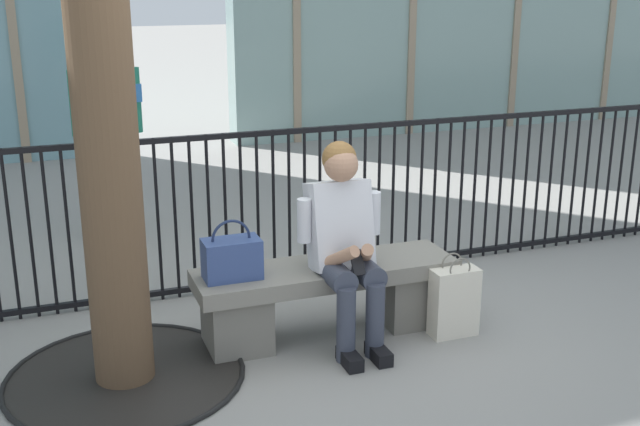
{
  "coord_description": "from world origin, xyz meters",
  "views": [
    {
      "loc": [
        -1.57,
        -4.17,
        2.14
      ],
      "look_at": [
        0.0,
        0.1,
        0.75
      ],
      "focal_mm": 44.29,
      "sensor_mm": 36.0,
      "label": 1
    }
  ],
  "objects_px": {
    "shopping_bag": "(454,301)",
    "stone_bench": "(326,292)",
    "seated_person_with_phone": "(345,239)",
    "bystander_at_railing": "(107,121)",
    "handbag_on_bench": "(232,258)"
  },
  "relations": [
    {
      "from": "stone_bench",
      "to": "bystander_at_railing",
      "type": "height_order",
      "value": "bystander_at_railing"
    },
    {
      "from": "handbag_on_bench",
      "to": "bystander_at_railing",
      "type": "xyz_separation_m",
      "value": [
        -0.44,
        2.28,
        0.43
      ]
    },
    {
      "from": "seated_person_with_phone",
      "to": "handbag_on_bench",
      "type": "bearing_deg",
      "value": 169.67
    },
    {
      "from": "seated_person_with_phone",
      "to": "bystander_at_railing",
      "type": "bearing_deg",
      "value": 114.37
    },
    {
      "from": "shopping_bag",
      "to": "bystander_at_railing",
      "type": "xyz_separation_m",
      "value": [
        -1.75,
        2.56,
        0.78
      ]
    },
    {
      "from": "shopping_bag",
      "to": "stone_bench",
      "type": "bearing_deg",
      "value": 158.52
    },
    {
      "from": "bystander_at_railing",
      "to": "seated_person_with_phone",
      "type": "bearing_deg",
      "value": -65.63
    },
    {
      "from": "stone_bench",
      "to": "seated_person_with_phone",
      "type": "xyz_separation_m",
      "value": [
        0.07,
        -0.13,
        0.38
      ]
    },
    {
      "from": "stone_bench",
      "to": "handbag_on_bench",
      "type": "distance_m",
      "value": 0.65
    },
    {
      "from": "handbag_on_bench",
      "to": "bystander_at_railing",
      "type": "bearing_deg",
      "value": 100.81
    },
    {
      "from": "stone_bench",
      "to": "bystander_at_railing",
      "type": "bearing_deg",
      "value": 114.1
    },
    {
      "from": "seated_person_with_phone",
      "to": "bystander_at_railing",
      "type": "distance_m",
      "value": 2.66
    },
    {
      "from": "handbag_on_bench",
      "to": "shopping_bag",
      "type": "xyz_separation_m",
      "value": [
        1.31,
        -0.28,
        -0.35
      ]
    },
    {
      "from": "handbag_on_bench",
      "to": "shopping_bag",
      "type": "relative_size",
      "value": 0.68
    },
    {
      "from": "seated_person_with_phone",
      "to": "shopping_bag",
      "type": "distance_m",
      "value": 0.8
    }
  ]
}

